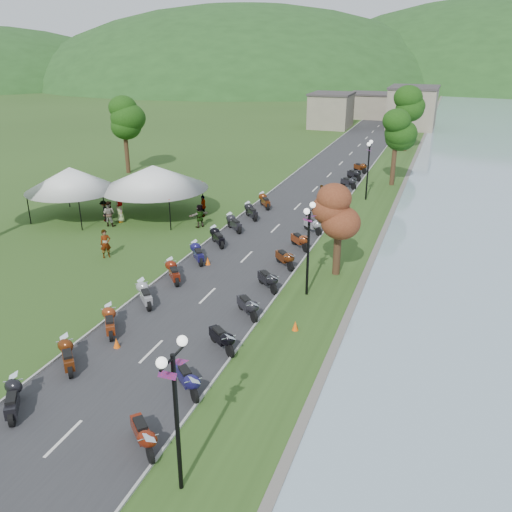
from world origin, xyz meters
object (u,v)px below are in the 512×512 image
(streetlamp_near, at_px, (177,422))
(pedestrian_b, at_px, (110,226))
(pedestrian_a, at_px, (107,257))
(pedestrian_c, at_px, (105,221))
(vendor_tent_main, at_px, (155,191))

(streetlamp_near, relative_size, pedestrian_b, 2.63)
(pedestrian_a, relative_size, pedestrian_c, 1.17)
(streetlamp_near, xyz_separation_m, pedestrian_b, (-16.68, 21.05, -2.50))
(streetlamp_near, bearing_deg, vendor_tent_main, 121.03)
(streetlamp_near, distance_m, pedestrian_a, 20.61)
(streetlamp_near, xyz_separation_m, vendor_tent_main, (-14.73, 24.49, -0.50))
(pedestrian_a, height_order, pedestrian_b, pedestrian_b)
(vendor_tent_main, relative_size, pedestrian_c, 3.52)
(pedestrian_a, bearing_deg, pedestrian_c, 78.64)
(streetlamp_near, bearing_deg, pedestrian_b, 128.39)
(pedestrian_a, distance_m, pedestrian_c, 7.79)
(pedestrian_b, bearing_deg, streetlamp_near, 124.06)
(pedestrian_b, bearing_deg, vendor_tent_main, -123.86)
(streetlamp_near, bearing_deg, pedestrian_c, 128.97)
(pedestrian_c, bearing_deg, pedestrian_a, -0.79)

